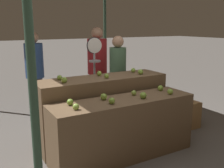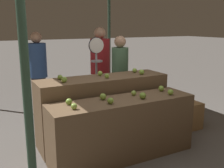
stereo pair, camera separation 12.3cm
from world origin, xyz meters
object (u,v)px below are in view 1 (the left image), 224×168
produce_scale (95,62)px  person_customer_right (35,68)px  person_customer_left (97,64)px  wooden_crate_side (182,114)px  person_vendor_at_scale (118,72)px

produce_scale → person_customer_right: (-0.80, 1.05, -0.19)m
person_customer_left → person_customer_right: size_ratio=1.05×
person_customer_right → wooden_crate_side: 2.93m
person_vendor_at_scale → wooden_crate_side: person_vendor_at_scale is taller
person_customer_left → wooden_crate_side: size_ratio=3.75×
person_vendor_at_scale → person_customer_left: (-0.08, 0.68, 0.07)m
person_customer_right → person_customer_left: bearing=177.1°
person_customer_right → person_vendor_at_scale: bearing=155.5°
person_vendor_at_scale → produce_scale: bearing=-2.1°
person_customer_right → wooden_crate_side: (2.09, -1.93, -0.72)m
person_customer_right → produce_scale: bearing=144.3°
person_customer_right → wooden_crate_side: bearing=154.2°
person_customer_left → person_customer_right: bearing=-48.8°
person_vendor_at_scale → person_customer_left: 0.68m
wooden_crate_side → person_customer_right: bearing=137.2°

